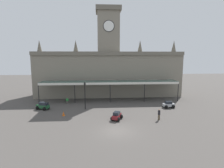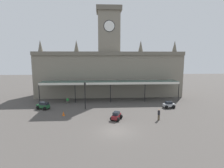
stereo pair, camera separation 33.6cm
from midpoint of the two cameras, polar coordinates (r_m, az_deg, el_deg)
ground_plane at (r=23.74m, az=1.70°, el=-14.32°), size 140.00×140.00×0.00m
station_building at (r=43.25m, az=-0.74°, el=4.50°), size 32.88×6.84×19.83m
entrance_canopy at (r=37.87m, az=-0.34°, el=0.68°), size 28.12×3.26×4.12m
car_maroon_sedan at (r=27.42m, az=1.71°, el=-9.96°), size 1.99×2.23×1.19m
car_silver_sedan at (r=34.88m, az=17.44°, el=-6.26°), size 2.11×1.61×1.19m
car_green_estate at (r=34.64m, az=-20.20°, el=-6.40°), size 2.42×2.10×1.27m
pedestrian_crossing_forecourt at (r=28.00m, az=14.60°, el=-8.98°), size 0.35×0.34×1.67m
victorian_lamppost at (r=32.37m, az=-8.04°, el=-2.53°), size 0.30×0.30×4.84m
traffic_cone at (r=30.14m, az=-14.45°, el=-8.81°), size 0.40×0.40×0.70m
planter_by_canopy at (r=37.74m, az=-13.29°, el=-4.98°), size 0.60×0.60×0.96m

